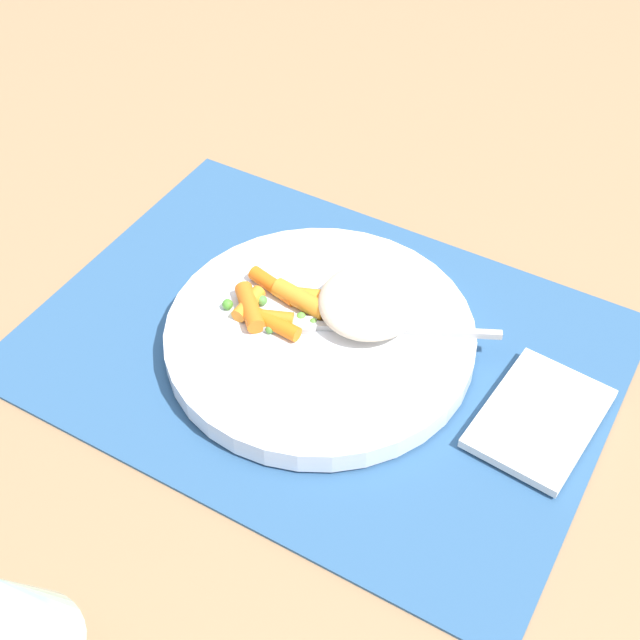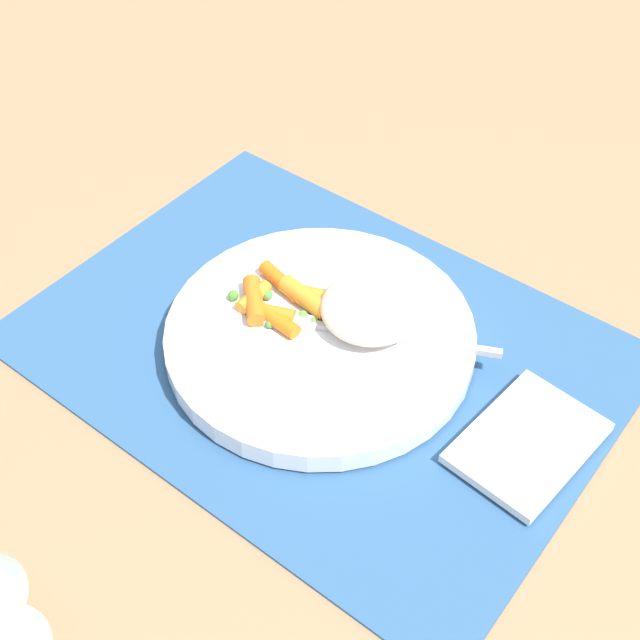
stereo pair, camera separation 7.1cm
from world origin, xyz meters
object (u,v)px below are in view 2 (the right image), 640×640
at_px(rice_mound, 372,306).
at_px(fork, 356,331).
at_px(napkin, 528,442).
at_px(plate, 320,336).
at_px(carrot_portion, 282,300).

height_order(rice_mound, fork, rice_mound).
bearing_deg(rice_mound, napkin, 172.78).
height_order(plate, napkin, plate).
distance_m(rice_mound, napkin, 0.17).
relative_size(rice_mound, fork, 0.49).
relative_size(rice_mound, carrot_portion, 1.06).
distance_m(rice_mound, carrot_portion, 0.08).
bearing_deg(napkin, carrot_portion, 3.30).
bearing_deg(fork, plate, 25.90).
xyz_separation_m(rice_mound, carrot_portion, (0.07, 0.03, -0.01)).
bearing_deg(fork, napkin, -179.60).
relative_size(carrot_portion, fork, 0.46).
bearing_deg(napkin, plate, 4.37).
relative_size(plate, rice_mound, 2.92).
xyz_separation_m(carrot_portion, fork, (-0.07, -0.01, -0.00)).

